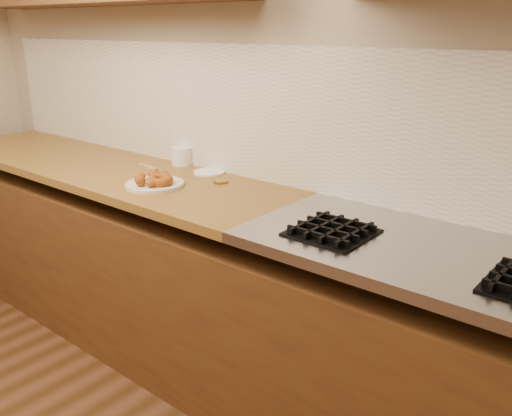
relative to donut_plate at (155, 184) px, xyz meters
name	(u,v)px	position (x,y,z in m)	size (l,w,h in m)	color
wall_back	(232,78)	(0.12, 0.39, 0.44)	(4.00, 0.02, 2.70)	tan
base_cabinet	(191,291)	(0.12, 0.08, -0.52)	(3.60, 0.60, 0.77)	#543514
butcher_block	(100,168)	(-0.53, 0.08, -0.03)	(2.30, 0.62, 0.04)	olive
stovetop	(440,258)	(1.27, 0.08, -0.03)	(1.30, 0.62, 0.04)	#9EA0A5
backsplash	(231,111)	(0.12, 0.38, 0.29)	(3.60, 0.02, 0.60)	silver
burner_grates	(423,254)	(1.24, 0.00, 0.00)	(0.91, 0.26, 0.03)	black
donut_plate	(155,184)	(0.00, 0.00, 0.00)	(0.26, 0.26, 0.01)	beige
ring_donut	(160,180)	(0.04, 0.00, 0.03)	(0.11, 0.11, 0.04)	#A05C19
fried_dough_chunks	(149,178)	(-0.02, -0.01, 0.03)	(0.18, 0.20, 0.05)	#A05C19
plastic_tub	(182,156)	(-0.20, 0.35, 0.04)	(0.11, 0.11, 0.09)	white
tub_lid	(209,172)	(0.03, 0.31, 0.00)	(0.15, 0.15, 0.01)	white
brass_jar_lid	(221,182)	(0.19, 0.22, 0.00)	(0.07, 0.07, 0.01)	#A37623
wooden_utensil	(148,167)	(-0.28, 0.19, 0.00)	(0.15, 0.02, 0.01)	tan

